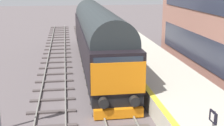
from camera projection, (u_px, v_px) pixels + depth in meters
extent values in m
plane|color=#5D5455|center=(112.00, 103.00, 16.98)|extent=(140.00, 140.00, 0.00)
cube|color=gray|center=(99.00, 102.00, 16.86)|extent=(0.07, 60.00, 0.15)
cube|color=gray|center=(125.00, 101.00, 17.07)|extent=(0.07, 60.00, 0.15)
cube|color=#4E4640|center=(117.00, 114.00, 15.50)|extent=(2.50, 0.26, 0.09)
cube|color=#4E4640|center=(112.00, 102.00, 16.97)|extent=(2.50, 0.26, 0.09)
cube|color=#4E4640|center=(109.00, 92.00, 18.44)|extent=(2.50, 0.26, 0.09)
cube|color=#4E4640|center=(105.00, 84.00, 19.91)|extent=(2.50, 0.26, 0.09)
cube|color=#4E4640|center=(102.00, 77.00, 21.38)|extent=(2.50, 0.26, 0.09)
cube|color=#4E4640|center=(100.00, 71.00, 22.85)|extent=(2.50, 0.26, 0.09)
cube|color=#4E4640|center=(98.00, 65.00, 24.32)|extent=(2.50, 0.26, 0.09)
cube|color=#4E4640|center=(96.00, 61.00, 25.79)|extent=(2.50, 0.26, 0.09)
cube|color=#4E4640|center=(94.00, 56.00, 27.26)|extent=(2.50, 0.26, 0.09)
cube|color=#4E4640|center=(93.00, 52.00, 28.73)|extent=(2.50, 0.26, 0.09)
cube|color=#4E4640|center=(91.00, 49.00, 30.20)|extent=(2.50, 0.26, 0.09)
cube|color=#4E4640|center=(90.00, 46.00, 31.67)|extent=(2.50, 0.26, 0.09)
cube|color=#4E4640|center=(89.00, 43.00, 33.14)|extent=(2.50, 0.26, 0.09)
cube|color=#4E4640|center=(88.00, 40.00, 34.61)|extent=(2.50, 0.26, 0.09)
cube|color=#4E4640|center=(87.00, 38.00, 36.08)|extent=(2.50, 0.26, 0.09)
cube|color=#4E4640|center=(86.00, 36.00, 37.55)|extent=(2.50, 0.26, 0.09)
cube|color=#4E4640|center=(85.00, 33.00, 39.02)|extent=(2.50, 0.26, 0.09)
cube|color=#4E4640|center=(84.00, 32.00, 40.49)|extent=(2.50, 0.26, 0.09)
cube|color=#4E4640|center=(84.00, 30.00, 41.96)|extent=(2.50, 0.26, 0.09)
cube|color=#4E4640|center=(83.00, 28.00, 43.43)|extent=(2.50, 0.26, 0.09)
cube|color=#4E4640|center=(82.00, 27.00, 44.90)|extent=(2.50, 0.26, 0.09)
cube|color=slate|center=(38.00, 106.00, 16.39)|extent=(0.07, 60.00, 0.15)
cube|color=slate|center=(66.00, 104.00, 16.60)|extent=(0.07, 60.00, 0.15)
cube|color=#49403F|center=(51.00, 112.00, 15.70)|extent=(2.50, 0.26, 0.09)
cube|color=#49403F|center=(53.00, 100.00, 17.30)|extent=(2.50, 0.26, 0.09)
cube|color=#49403F|center=(54.00, 90.00, 18.89)|extent=(2.50, 0.26, 0.09)
cube|color=#49403F|center=(54.00, 81.00, 20.48)|extent=(2.50, 0.26, 0.09)
cube|color=#49403F|center=(55.00, 74.00, 22.07)|extent=(2.50, 0.26, 0.09)
cube|color=#49403F|center=(56.00, 68.00, 23.67)|extent=(2.50, 0.26, 0.09)
cube|color=#49403F|center=(56.00, 62.00, 25.26)|extent=(2.50, 0.26, 0.09)
cube|color=#49403F|center=(57.00, 57.00, 26.85)|extent=(2.50, 0.26, 0.09)
cube|color=#49403F|center=(57.00, 53.00, 28.44)|extent=(2.50, 0.26, 0.09)
cube|color=#49403F|center=(57.00, 49.00, 30.04)|extent=(2.50, 0.26, 0.09)
cube|color=#49403F|center=(58.00, 46.00, 31.63)|extent=(2.50, 0.26, 0.09)
cube|color=#49403F|center=(58.00, 43.00, 33.22)|extent=(2.50, 0.26, 0.09)
cube|color=#49403F|center=(58.00, 40.00, 34.81)|extent=(2.50, 0.26, 0.09)
cube|color=#49403F|center=(59.00, 37.00, 36.40)|extent=(2.50, 0.26, 0.09)
cube|color=#49403F|center=(59.00, 35.00, 38.00)|extent=(2.50, 0.26, 0.09)
cube|color=#49403F|center=(59.00, 33.00, 39.59)|extent=(2.50, 0.26, 0.09)
cube|color=#49403F|center=(59.00, 31.00, 41.18)|extent=(2.50, 0.26, 0.09)
cube|color=#49403F|center=(59.00, 29.00, 42.77)|extent=(2.50, 0.26, 0.09)
cube|color=#49403F|center=(60.00, 27.00, 44.37)|extent=(2.50, 0.26, 0.09)
cube|color=#BBB7A5|center=(176.00, 91.00, 17.37)|extent=(4.00, 44.00, 1.00)
cube|color=yellow|center=(144.00, 84.00, 16.97)|extent=(0.30, 44.00, 0.01)
cube|color=black|center=(98.00, 56.00, 24.09)|extent=(2.56, 19.10, 0.60)
cube|color=black|center=(98.00, 39.00, 23.74)|extent=(2.70, 19.10, 2.10)
cylinder|color=#293032|center=(97.00, 23.00, 23.42)|extent=(2.56, 17.57, 2.57)
cube|color=orange|center=(119.00, 79.00, 14.61)|extent=(2.65, 0.08, 1.58)
cube|color=#232D3D|center=(119.00, 64.00, 14.45)|extent=(2.38, 0.04, 0.64)
cube|color=#232D3D|center=(115.00, 35.00, 23.86)|extent=(0.04, 13.37, 0.44)
cylinder|color=black|center=(104.00, 103.00, 14.59)|extent=(0.48, 0.35, 0.48)
cylinder|color=black|center=(135.00, 101.00, 14.81)|extent=(0.48, 0.35, 0.48)
cube|color=orange|center=(119.00, 113.00, 15.01)|extent=(2.43, 0.36, 0.47)
cylinder|color=black|center=(113.00, 95.00, 16.73)|extent=(1.64, 1.04, 1.04)
cylinder|color=black|center=(110.00, 88.00, 17.78)|extent=(1.64, 1.04, 1.04)
cylinder|color=black|center=(107.00, 82.00, 18.83)|extent=(1.64, 1.04, 1.04)
cylinder|color=black|center=(92.00, 45.00, 29.50)|extent=(1.64, 1.04, 1.04)
cylinder|color=black|center=(91.00, 43.00, 30.55)|extent=(1.64, 1.04, 1.04)
cylinder|color=black|center=(90.00, 41.00, 31.60)|extent=(1.64, 1.04, 1.04)
cube|color=black|center=(213.00, 117.00, 9.32)|extent=(0.05, 0.44, 0.36)
cube|color=white|center=(212.00, 117.00, 9.31)|extent=(0.01, 0.20, 0.24)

